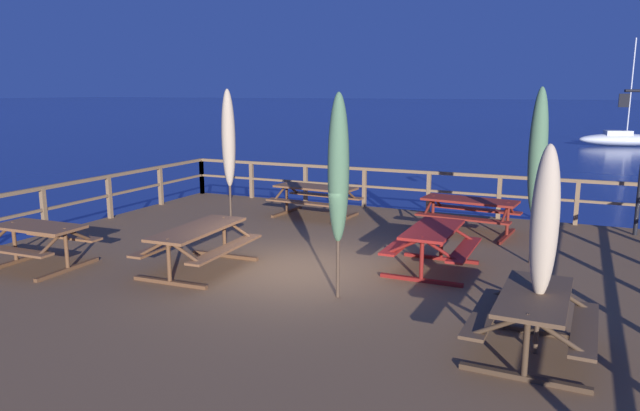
# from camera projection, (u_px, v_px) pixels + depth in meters

# --- Properties ---
(ground_plane) EXTENTS (600.00, 600.00, 0.00)m
(ground_plane) POSITION_uv_depth(u_px,v_px,m) (300.00, 316.00, 10.55)
(ground_plane) COLOR navy
(wooden_deck) EXTENTS (12.67, 12.00, 0.87)m
(wooden_deck) POSITION_uv_depth(u_px,v_px,m) (300.00, 293.00, 10.47)
(wooden_deck) COLOR brown
(wooden_deck) RESTS_ON ground
(railing_waterside_far) EXTENTS (12.47, 0.10, 1.09)m
(railing_waterside_far) POSITION_uv_depth(u_px,v_px,m) (396.00, 182.00, 15.48)
(railing_waterside_far) COLOR brown
(railing_waterside_far) RESTS_ON wooden_deck
(railing_side_left) EXTENTS (0.10, 11.80, 1.09)m
(railing_side_left) POSITION_uv_depth(u_px,v_px,m) (43.00, 202.00, 12.70)
(railing_side_left) COLOR brown
(railing_side_left) RESTS_ON wooden_deck
(picnic_table_mid_centre) EXTENTS (1.64, 1.43, 0.78)m
(picnic_table_mid_centre) POSITION_uv_depth(u_px,v_px,m) (39.00, 237.00, 10.45)
(picnic_table_mid_centre) COLOR brown
(picnic_table_mid_centre) RESTS_ON wooden_deck
(picnic_table_back_left) EXTENTS (1.45, 1.79, 0.78)m
(picnic_table_back_left) POSITION_uv_depth(u_px,v_px,m) (534.00, 311.00, 6.92)
(picnic_table_back_left) COLOR brown
(picnic_table_back_left) RESTS_ON wooden_deck
(picnic_table_front_right) EXTENTS (2.17, 1.57, 0.78)m
(picnic_table_front_right) POSITION_uv_depth(u_px,v_px,m) (315.00, 194.00, 14.72)
(picnic_table_front_right) COLOR brown
(picnic_table_front_right) RESTS_ON wooden_deck
(picnic_table_back_right) EXTENTS (1.48, 2.15, 0.78)m
(picnic_table_back_right) POSITION_uv_depth(u_px,v_px,m) (198.00, 239.00, 10.28)
(picnic_table_back_right) COLOR brown
(picnic_table_back_right) RESTS_ON wooden_deck
(picnic_table_front_left) EXTENTS (1.42, 1.79, 0.78)m
(picnic_table_front_left) POSITION_uv_depth(u_px,v_px,m) (432.00, 240.00, 10.25)
(picnic_table_front_left) COLOR maroon
(picnic_table_front_left) RESTS_ON wooden_deck
(picnic_table_mid_right) EXTENTS (2.16, 1.59, 0.78)m
(picnic_table_mid_right) POSITION_uv_depth(u_px,v_px,m) (469.00, 208.00, 12.96)
(picnic_table_mid_right) COLOR maroon
(picnic_table_mid_right) RESTS_ON wooden_deck
(patio_umbrella_short_front) EXTENTS (0.32, 0.32, 3.17)m
(patio_umbrella_short_front) POSITION_uv_depth(u_px,v_px,m) (228.00, 139.00, 13.63)
(patio_umbrella_short_front) COLOR #4C3828
(patio_umbrella_short_front) RESTS_ON wooden_deck
(patio_umbrella_short_back) EXTENTS (0.32, 0.32, 2.54)m
(patio_umbrella_short_back) POSITION_uv_depth(u_px,v_px,m) (545.00, 223.00, 6.77)
(patio_umbrella_short_back) COLOR #4C3828
(patio_umbrella_short_back) RESTS_ON wooden_deck
(patio_umbrella_tall_back_left) EXTENTS (0.32, 0.32, 3.11)m
(patio_umbrella_tall_back_left) POSITION_uv_depth(u_px,v_px,m) (338.00, 170.00, 8.63)
(patio_umbrella_tall_back_left) COLOR #4C3828
(patio_umbrella_tall_back_left) RESTS_ON wooden_deck
(patio_umbrella_tall_back_right) EXTENTS (0.32, 0.32, 3.19)m
(patio_umbrella_tall_back_right) POSITION_uv_depth(u_px,v_px,m) (538.00, 153.00, 10.38)
(patio_umbrella_tall_back_right) COLOR #4C3828
(patio_umbrella_tall_back_right) RESTS_ON wooden_deck
(lamp_post_hooked) EXTENTS (0.63, 0.41, 3.20)m
(lamp_post_hooked) POSITION_uv_depth(u_px,v_px,m) (636.00, 139.00, 12.46)
(lamp_post_hooked) COLOR black
(lamp_post_hooked) RESTS_ON wooden_deck
(sailboat_distant) EXTENTS (6.23, 3.16, 7.72)m
(sailboat_distant) POSITION_uv_depth(u_px,v_px,m) (622.00, 139.00, 43.17)
(sailboat_distant) COLOR white
(sailboat_distant) RESTS_ON ground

